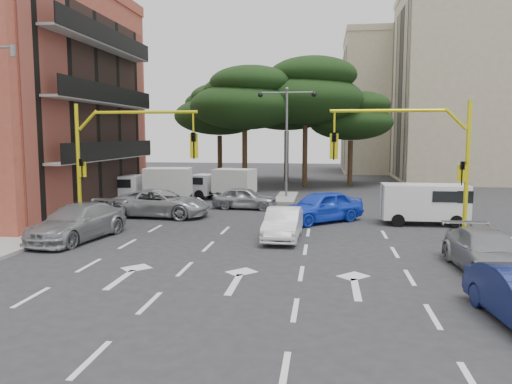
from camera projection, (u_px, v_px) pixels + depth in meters
ground at (256, 248)px, 20.32m from camera, size 120.00×120.00×0.00m
median_strip at (286, 197)px, 36.06m from camera, size 1.40×6.00×0.15m
apartment_beige_near at (506, 85)px, 48.03m from camera, size 20.20×12.15×18.70m
apartment_beige_far at (410, 104)px, 60.90m from camera, size 16.20×12.15×16.70m
pine_left_near at (245, 98)px, 41.59m from camera, size 9.15×9.15×10.23m
pine_center at (306, 91)px, 42.80m from camera, size 9.98×9.98×11.16m
pine_left_far at (220, 109)px, 46.01m from camera, size 8.32×8.32×9.30m
pine_right at (352, 116)px, 44.46m from camera, size 7.49×7.49×8.37m
pine_back at (287, 103)px, 48.07m from camera, size 9.15×9.15×10.23m
signal_mast_right at (423, 152)px, 20.91m from camera, size 5.79×0.37×6.00m
signal_mast_left at (115, 150)px, 22.75m from camera, size 5.79×0.37×6.00m
street_lamp_center at (287, 123)px, 35.44m from camera, size 4.16×0.36×7.77m
car_white_hatch at (283, 224)px, 22.02m from camera, size 1.57×4.22×1.38m
car_blue_compact at (321, 207)px, 26.28m from camera, size 4.95×4.65×1.65m
car_silver_wagon at (77, 222)px, 21.86m from camera, size 3.06×5.66×1.56m
car_silver_cross_a at (160, 203)px, 27.99m from camera, size 5.72×2.94×1.55m
car_silver_cross_b at (245, 198)px, 30.93m from camera, size 4.11×1.92×1.36m
car_silver_parked at (487, 252)px, 16.67m from camera, size 2.26×4.95×1.40m
van_white at (424, 204)px, 25.59m from camera, size 4.23×1.93×2.11m
box_truck_a at (155, 186)px, 32.78m from camera, size 5.17×2.74×2.42m
box_truck_b at (224, 184)px, 35.22m from camera, size 4.79×2.84×2.21m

